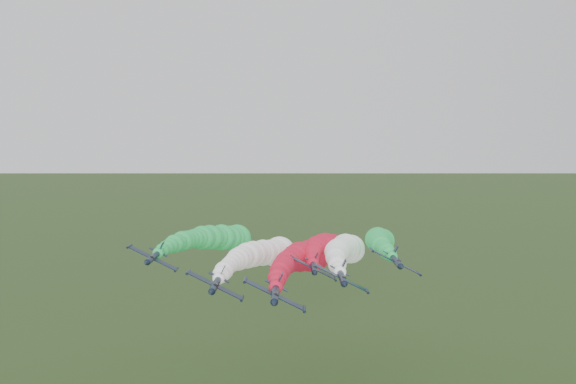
% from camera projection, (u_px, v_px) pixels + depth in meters
% --- Properties ---
extents(jet_lead, '(15.59, 70.20, 13.72)m').
position_uv_depth(jet_lead, '(304.00, 257.00, 120.06)').
color(jet_lead, black).
rests_on(jet_lead, ground).
extents(jet_inner_left, '(16.12, 70.72, 14.24)m').
position_uv_depth(jet_inner_left, '(264.00, 254.00, 126.47)').
color(jet_inner_left, black).
rests_on(jet_inner_left, ground).
extents(jet_inner_right, '(15.74, 70.35, 13.87)m').
position_uv_depth(jet_inner_right, '(344.00, 250.00, 129.93)').
color(jet_inner_right, black).
rests_on(jet_inner_right, ground).
extents(jet_outer_left, '(15.96, 70.56, 14.08)m').
position_uv_depth(jet_outer_left, '(218.00, 238.00, 138.95)').
color(jet_outer_left, black).
rests_on(jet_outer_left, ground).
extents(jet_outer_right, '(15.33, 69.94, 13.46)m').
position_uv_depth(jet_outer_right, '(380.00, 241.00, 135.37)').
color(jet_outer_right, black).
rests_on(jet_outer_right, ground).
extents(jet_trail, '(15.32, 69.92, 13.44)m').
position_uv_depth(jet_trail, '(324.00, 246.00, 142.71)').
color(jet_trail, black).
rests_on(jet_trail, ground).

